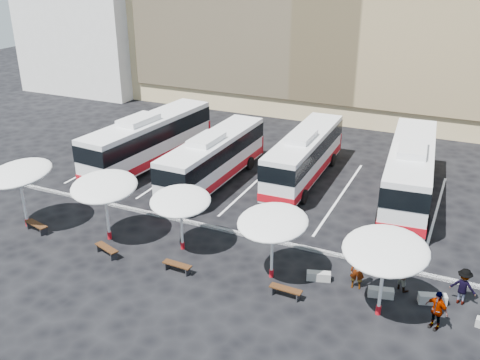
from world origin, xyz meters
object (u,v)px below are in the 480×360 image
at_px(sunshade_3, 273,222).
at_px(bus_3, 410,170).
at_px(passenger_2, 436,310).
at_px(sunshade_1, 104,187).
at_px(wood_bench_2, 177,266).
at_px(wood_bench_3, 286,290).
at_px(conc_bench_0, 319,276).
at_px(bus_1, 214,157).
at_px(bus_2, 304,154).
at_px(passenger_0, 358,271).
at_px(wood_bench_0, 36,225).
at_px(wood_bench_1, 107,249).
at_px(conc_bench_1, 381,293).
at_px(passenger_3, 463,286).
at_px(conc_bench_2, 432,299).
at_px(passenger_1, 404,275).
at_px(sunshade_2, 180,201).
at_px(bus_0, 149,139).
at_px(sunshade_4, 386,250).

bearing_deg(sunshade_3, bus_3, 69.03).
bearing_deg(passenger_2, sunshade_1, -152.61).
bearing_deg(wood_bench_2, wood_bench_3, 2.87).
relative_size(conc_bench_0, passenger_2, 0.64).
relative_size(bus_1, sunshade_3, 2.95).
height_order(bus_2, passenger_2, bus_2).
xyz_separation_m(passenger_0, passenger_2, (3.72, -1.57, -0.03)).
xyz_separation_m(wood_bench_0, wood_bench_1, (5.30, -0.44, -0.01)).
xyz_separation_m(sunshade_3, passenger_0, (4.04, 0.86, -2.10)).
xyz_separation_m(bus_1, conc_bench_1, (13.21, -8.69, -1.65)).
height_order(passenger_0, passenger_3, passenger_0).
height_order(sunshade_1, conc_bench_2, sunshade_1).
relative_size(bus_2, conc_bench_0, 9.89).
bearing_deg(passenger_0, wood_bench_3, -152.59).
bearing_deg(wood_bench_3, wood_bench_0, -179.90).
bearing_deg(bus_3, passenger_0, -98.17).
relative_size(passenger_0, passenger_1, 1.17).
distance_m(passenger_2, passenger_3, 2.53).
distance_m(wood_bench_0, conc_bench_0, 16.30).
height_order(passenger_0, passenger_1, passenger_0).
bearing_deg(bus_2, sunshade_2, -104.40).
xyz_separation_m(bus_2, wood_bench_3, (3.72, -13.73, -1.50)).
bearing_deg(conc_bench_0, bus_3, 77.95).
xyz_separation_m(bus_0, sunshade_1, (4.23, -10.57, 1.17)).
bearing_deg(bus_1, wood_bench_3, -48.12).
bearing_deg(sunshade_3, wood_bench_0, -174.64).
bearing_deg(wood_bench_1, wood_bench_3, 2.69).
bearing_deg(conc_bench_0, sunshade_2, -178.59).
distance_m(wood_bench_2, passenger_3, 13.53).
relative_size(sunshade_1, passenger_2, 2.49).
distance_m(sunshade_3, passenger_3, 9.09).
xyz_separation_m(passenger_0, passenger_1, (2.02, 0.78, -0.14)).
xyz_separation_m(bus_1, wood_bench_2, (3.51, -10.85, -1.51)).
bearing_deg(passenger_0, sunshade_4, -59.89).
xyz_separation_m(wood_bench_2, passenger_3, (13.13, 3.21, 0.53)).
distance_m(sunshade_1, passenger_2, 17.56).
bearing_deg(passenger_0, bus_2, 109.54).
relative_size(bus_0, conc_bench_2, 10.18).
relative_size(wood_bench_3, passenger_0, 0.83).
bearing_deg(wood_bench_1, wood_bench_0, 175.27).
height_order(sunshade_3, passenger_0, sunshade_3).
relative_size(sunshade_4, passenger_1, 2.39).
height_order(conc_bench_0, conc_bench_2, conc_bench_2).
relative_size(bus_0, wood_bench_3, 8.15).
relative_size(sunshade_4, wood_bench_0, 2.24).
bearing_deg(wood_bench_1, conc_bench_2, 9.86).
xyz_separation_m(wood_bench_1, wood_bench_3, (9.89, 0.46, -0.01)).
relative_size(passenger_0, passenger_2, 1.03).
distance_m(wood_bench_2, passenger_0, 8.85).
bearing_deg(conc_bench_0, wood_bench_1, -167.27).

